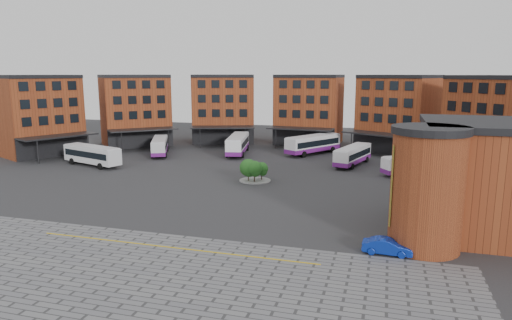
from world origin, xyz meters
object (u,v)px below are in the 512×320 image
(bus_b, at_px, (160,146))
(blue_car, at_px, (387,246))
(bus_a, at_px, (92,154))
(bus_e, at_px, (353,155))
(tree_island, at_px, (253,170))
(bus_f, at_px, (416,165))
(bus_c, at_px, (238,144))
(bus_d, at_px, (313,144))

(bus_b, distance_m, blue_car, 55.46)
(bus_a, distance_m, bus_e, 42.70)
(tree_island, distance_m, blue_car, 28.35)
(bus_f, bearing_deg, bus_b, -129.46)
(bus_a, distance_m, bus_c, 25.80)
(bus_c, bearing_deg, blue_car, -68.05)
(tree_island, distance_m, bus_c, 22.31)
(bus_f, height_order, blue_car, bus_f)
(bus_b, bearing_deg, blue_car, -67.23)
(tree_island, height_order, bus_d, bus_d)
(tree_island, relative_size, bus_b, 0.40)
(bus_b, relative_size, bus_f, 1.10)
(bus_c, relative_size, blue_car, 3.11)
(tree_island, bearing_deg, blue_car, -50.24)
(tree_island, bearing_deg, bus_e, 51.75)
(bus_d, relative_size, blue_car, 2.94)
(bus_b, relative_size, blue_car, 2.67)
(bus_d, bearing_deg, blue_car, -40.90)
(bus_f, bearing_deg, bus_c, -140.43)
(bus_b, distance_m, bus_c, 14.46)
(tree_island, bearing_deg, bus_d, 79.66)
(bus_b, relative_size, bus_d, 0.91)
(tree_island, bearing_deg, bus_a, 173.18)
(tree_island, relative_size, bus_f, 0.44)
(bus_a, relative_size, bus_e, 1.04)
(bus_a, xyz_separation_m, bus_b, (5.74, 12.30, -0.27))
(bus_d, bearing_deg, bus_e, -14.95)
(tree_island, height_order, bus_a, bus_a)
(bus_a, height_order, bus_e, bus_a)
(bus_e, bearing_deg, tree_island, -112.36)
(bus_c, height_order, bus_d, bus_d)
(bus_e, height_order, bus_f, bus_e)
(bus_c, bearing_deg, bus_a, -149.67)
(bus_c, relative_size, bus_e, 1.13)
(bus_b, bearing_deg, bus_a, -139.69)
(bus_f, bearing_deg, blue_car, -39.76)
(bus_a, distance_m, bus_b, 13.58)
(bus_c, bearing_deg, bus_f, -28.21)
(bus_b, xyz_separation_m, bus_d, (27.20, 8.71, 0.24))
(bus_a, relative_size, bus_d, 0.98)
(bus_a, bearing_deg, tree_island, -78.54)
(bus_a, bearing_deg, bus_f, -63.48)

